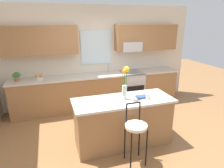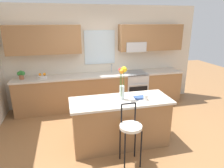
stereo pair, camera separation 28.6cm
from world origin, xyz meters
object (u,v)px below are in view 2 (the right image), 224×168
(oven_range, at_px, (135,88))
(kitchen_island, at_px, (120,122))
(flower_vase, at_px, (122,82))
(bar_stool_near, at_px, (131,129))
(fruit_bowl_oranges, at_px, (42,76))
(potted_plant_small, at_px, (21,74))
(mug_ceramic, at_px, (146,97))
(cookbook, at_px, (140,98))

(oven_range, relative_size, kitchen_island, 0.50)
(kitchen_island, relative_size, flower_vase, 3.04)
(oven_range, height_order, kitchen_island, same)
(bar_stool_near, height_order, fruit_bowl_oranges, fruit_bowl_oranges)
(potted_plant_small, bearing_deg, mug_ceramic, -38.92)
(oven_range, bearing_deg, potted_plant_small, 179.52)
(kitchen_island, bearing_deg, mug_ceramic, -13.90)
(oven_range, xyz_separation_m, fruit_bowl_oranges, (-2.46, 0.02, 0.50))
(oven_range, bearing_deg, fruit_bowl_oranges, 179.43)
(kitchen_island, xyz_separation_m, bar_stool_near, (-0.00, -0.57, 0.17))
(kitchen_island, relative_size, fruit_bowl_oranges, 7.72)
(cookbook, bearing_deg, bar_stool_near, -123.15)
(kitchen_island, height_order, fruit_bowl_oranges, fruit_bowl_oranges)
(oven_range, height_order, fruit_bowl_oranges, fruit_bowl_oranges)
(oven_range, bearing_deg, flower_vase, -116.94)
(oven_range, relative_size, potted_plant_small, 4.21)
(kitchen_island, distance_m, flower_vase, 0.80)
(cookbook, height_order, potted_plant_small, potted_plant_small)
(bar_stool_near, relative_size, mug_ceramic, 11.58)
(mug_ceramic, distance_m, cookbook, 0.12)
(kitchen_island, xyz_separation_m, potted_plant_small, (-2.00, 1.86, 0.58))
(fruit_bowl_oranges, bearing_deg, potted_plant_small, -179.98)
(oven_range, relative_size, flower_vase, 1.51)
(oven_range, xyz_separation_m, bar_stool_near, (-0.95, -2.41, 0.18))
(cookbook, bearing_deg, potted_plant_small, 141.45)
(potted_plant_small, bearing_deg, oven_range, -0.48)
(oven_range, relative_size, fruit_bowl_oranges, 3.83)
(kitchen_island, relative_size, cookbook, 9.26)
(flower_vase, bearing_deg, cookbook, -6.75)
(mug_ceramic, distance_m, fruit_bowl_oranges, 2.77)
(fruit_bowl_oranges, xyz_separation_m, potted_plant_small, (-0.49, -0.00, 0.09))
(oven_range, height_order, mug_ceramic, mug_ceramic)
(flower_vase, bearing_deg, oven_range, 63.06)
(flower_vase, relative_size, potted_plant_small, 2.79)
(kitchen_island, distance_m, mug_ceramic, 0.68)
(oven_range, relative_size, bar_stool_near, 0.88)
(mug_ceramic, bearing_deg, kitchen_island, 166.10)
(kitchen_island, xyz_separation_m, fruit_bowl_oranges, (-1.51, 1.86, 0.50))
(fruit_bowl_oranges, bearing_deg, bar_stool_near, -58.20)
(bar_stool_near, distance_m, flower_vase, 0.86)
(flower_vase, relative_size, mug_ceramic, 6.78)
(oven_range, xyz_separation_m, mug_ceramic, (-0.51, -1.94, 0.51))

